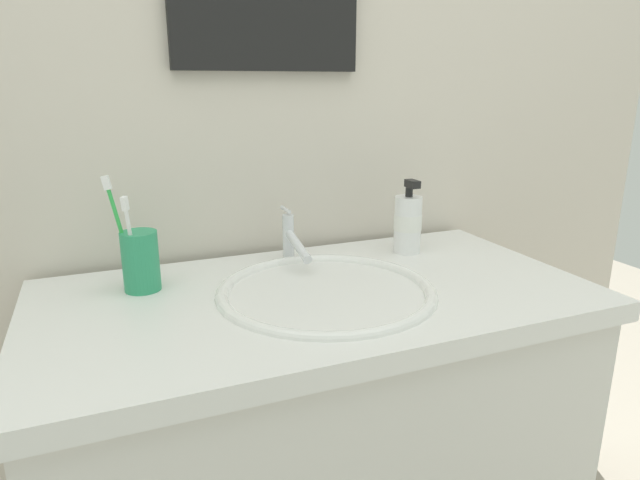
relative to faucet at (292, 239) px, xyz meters
The scene contains 7 objects.
tiled_wall_back 0.32m from the faucet, 95.31° to the left, with size 2.20×0.04×2.40m, color beige.
sink_basin 0.20m from the faucet, 90.00° to the right, with size 0.40×0.40×0.11m.
faucet is the anchor object (origin of this frame).
toothbrush_cup 0.31m from the faucet, behind, with size 0.06×0.06×0.11m, color #2D9966.
toothbrush_green 0.34m from the faucet, behind, with size 0.05×0.02×0.21m.
toothbrush_white 0.33m from the faucet, 168.89° to the right, with size 0.02×0.03×0.17m.
soap_dispenser 0.26m from the faucet, ahead, with size 0.06×0.06×0.16m.
Camera 1 is at (-0.35, -0.86, 1.22)m, focal length 30.71 mm.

